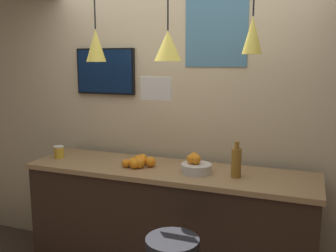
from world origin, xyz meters
TOP-DOWN VIEW (x-y plane):
  - back_wall at (0.00, 0.97)m, footprint 8.00×0.06m
  - service_counter at (0.00, 0.55)m, footprint 2.36×0.63m
  - fruit_bowl at (0.24, 0.52)m, footprint 0.24×0.24m
  - orange_pile at (-0.25, 0.52)m, footprint 0.26×0.26m
  - juice_bottle at (0.56, 0.51)m, footprint 0.07×0.07m
  - spread_jar at (-1.04, 0.51)m, footprint 0.09×0.09m
  - pendant_lamp_left at (-0.64, 0.54)m, footprint 0.16×0.16m
  - pendant_lamp_middle at (0.00, 0.54)m, footprint 0.21×0.21m
  - pendant_lamp_right at (0.64, 0.54)m, footprint 0.14×0.14m
  - mounted_tv at (-0.77, 0.92)m, footprint 0.60×0.04m
  - hanging_menu_board at (-0.01, 0.31)m, footprint 0.24×0.01m
  - wall_poster at (0.28, 0.93)m, footprint 0.53×0.01m

SIDE VIEW (x-z plane):
  - service_counter at x=0.00m, z-range 0.00..1.03m
  - orange_pile at x=-0.25m, z-range 1.03..1.11m
  - spread_jar at x=-1.04m, z-range 1.03..1.14m
  - fruit_bowl at x=0.24m, z-range 1.02..1.16m
  - juice_bottle at x=0.56m, z-range 1.01..1.28m
  - back_wall at x=0.00m, z-range 0.00..2.90m
  - hanging_menu_board at x=-0.01m, z-range 1.61..1.78m
  - mounted_tv at x=-0.77m, z-range 1.58..2.01m
  - pendant_lamp_middle at x=0.00m, z-range 1.55..2.46m
  - pendant_lamp_left at x=-0.64m, z-range 1.56..2.48m
  - pendant_lamp_right at x=0.64m, z-range 1.64..2.51m
  - wall_poster at x=0.28m, z-range 1.84..2.57m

